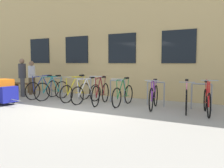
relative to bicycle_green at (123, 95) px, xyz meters
name	(u,v)px	position (x,y,z in m)	size (l,w,h in m)	color
ground_plane	(77,110)	(-0.93, -1.43, -0.38)	(42.00, 42.00, 0.00)	#9E998E
storefront_building	(147,43)	(-0.93, 4.78, 2.16)	(28.00, 6.07, 5.07)	tan
bike_rack	(117,89)	(-0.46, 0.47, 0.15)	(6.65, 0.05, 0.85)	gray
bicycle_green	(123,95)	(0.00, 0.00, 0.00)	(0.44, 1.68, 1.00)	black
bicycle_purple	(154,96)	(1.13, -0.02, 0.02)	(0.46, 1.68, 0.98)	black
bicycle_yellow	(76,91)	(-2.03, -0.03, 0.00)	(0.44, 1.75, 1.04)	black
bicycle_teal	(52,90)	(-3.12, -0.18, 0.01)	(0.46, 1.69, 1.01)	black
bicycle_maroon	(101,93)	(-0.82, -0.16, 0.02)	(0.51, 1.74, 1.06)	black
bicycle_pink	(186,99)	(2.17, -0.02, 0.02)	(0.50, 1.69, 1.00)	black
bicycle_red	(207,101)	(2.78, -0.09, 0.01)	(0.53, 1.68, 1.05)	black
bicycle_white	(87,93)	(-1.42, -0.18, -0.01)	(0.44, 1.69, 0.98)	black
bicycle_blue	(43,89)	(-3.71, -0.09, 0.02)	(0.44, 1.78, 1.03)	black
bike_trailer	(4,91)	(-3.85, -1.89, 0.09)	(1.48, 0.75, 0.93)	navy
wooden_bench	(23,86)	(-6.16, 0.95, -0.05)	(1.43, 0.40, 0.46)	brown
person_by_bench	(22,75)	(-4.84, -0.19, 0.58)	(0.34, 0.32, 1.68)	#3F3F42
person_browsing	(32,75)	(-5.04, 0.53, 0.52)	(0.32, 0.36, 1.57)	brown
backpack	(13,91)	(-5.35, -0.28, -0.16)	(0.28, 0.20, 0.44)	maroon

